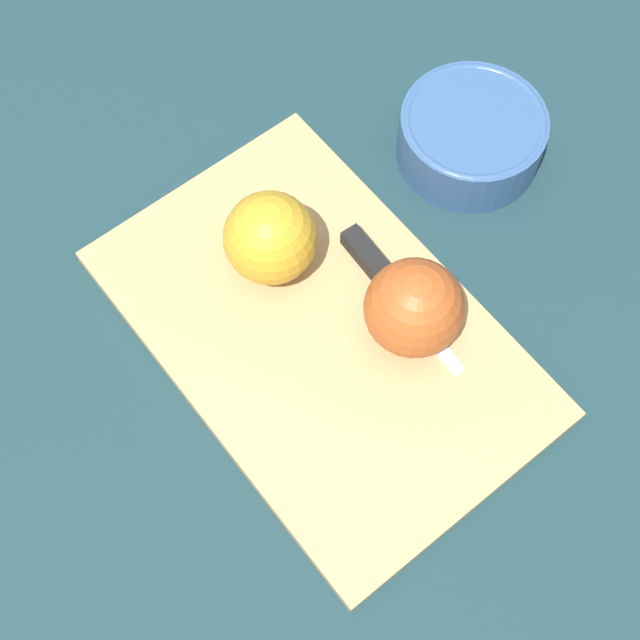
% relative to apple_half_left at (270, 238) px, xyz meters
% --- Properties ---
extents(ground_plane, '(4.00, 4.00, 0.00)m').
position_rel_apple_half_left_xyz_m(ground_plane, '(0.08, -0.01, -0.05)').
color(ground_plane, '#193338').
extents(cutting_board, '(0.39, 0.25, 0.01)m').
position_rel_apple_half_left_xyz_m(cutting_board, '(0.08, -0.01, -0.05)').
color(cutting_board, tan).
rests_on(cutting_board, ground_plane).
extents(apple_half_left, '(0.08, 0.08, 0.08)m').
position_rel_apple_half_left_xyz_m(apple_half_left, '(0.00, 0.00, 0.00)').
color(apple_half_left, gold).
rests_on(apple_half_left, cutting_board).
extents(apple_half_right, '(0.08, 0.08, 0.08)m').
position_rel_apple_half_left_xyz_m(apple_half_right, '(0.13, 0.05, 0.00)').
color(apple_half_right, '#AD4C1E').
rests_on(apple_half_right, cutting_board).
extents(knife, '(0.16, 0.03, 0.02)m').
position_rel_apple_half_left_xyz_m(knife, '(0.07, 0.06, -0.03)').
color(knife, silver).
rests_on(knife, cutting_board).
extents(bowl, '(0.14, 0.14, 0.05)m').
position_rel_apple_half_left_xyz_m(bowl, '(0.02, 0.22, -0.03)').
color(bowl, '#33517F').
rests_on(bowl, ground_plane).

